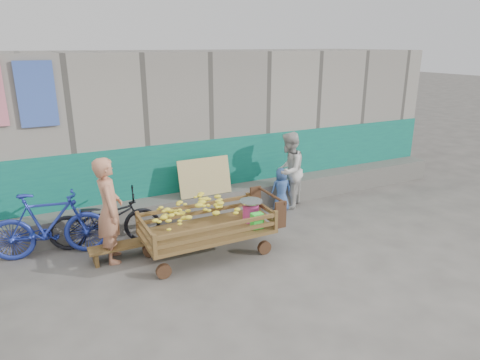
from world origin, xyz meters
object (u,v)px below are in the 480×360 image
woman (289,171)px  bicycle_dark (105,219)px  vendor_man (110,210)px  bicycle_blue (49,225)px  child (281,190)px  bench (121,248)px  banana_cart (205,219)px

woman → bicycle_dark: 3.58m
vendor_man → bicycle_blue: (-0.83, 0.53, -0.28)m
woman → bicycle_blue: size_ratio=0.88×
woman → bicycle_blue: (-4.39, -0.13, -0.24)m
bicycle_dark → bicycle_blue: (-0.83, 0.00, 0.07)m
vendor_man → bicycle_blue: bearing=64.9°
child → bench: bearing=20.8°
bench → vendor_man: size_ratio=0.59×
bench → banana_cart: bearing=-22.5°
banana_cart → child: banana_cart is taller
woman → child: (-0.23, -0.10, -0.33)m
bench → woman: (3.46, 0.71, 0.59)m
woman → banana_cart: bearing=-13.2°
banana_cart → vendor_man: 1.40m
bicycle_dark → bicycle_blue: bicycle_blue is taller
vendor_man → woman: (3.56, 0.66, -0.04)m
child → bicycle_dark: (-3.33, -0.03, 0.02)m
banana_cart → bicycle_blue: bicycle_blue is taller
bicycle_dark → vendor_man: bearing=-169.2°
bicycle_blue → banana_cart: bearing=-106.0°
bench → child: 3.30m
bench → woman: size_ratio=0.62×
child → bicycle_dark: bicycle_dark is taller
bench → child: (3.23, 0.60, 0.26)m
vendor_man → child: 3.40m
bench → woman: woman is taller
banana_cart → bench: banana_cart is taller
woman → bicycle_blue: bearing=-39.2°
vendor_man → bicycle_dark: vendor_man is taller
bicycle_blue → child: bearing=-78.9°
banana_cart → bench: size_ratio=2.25×
banana_cart → vendor_man: (-1.29, 0.53, 0.19)m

